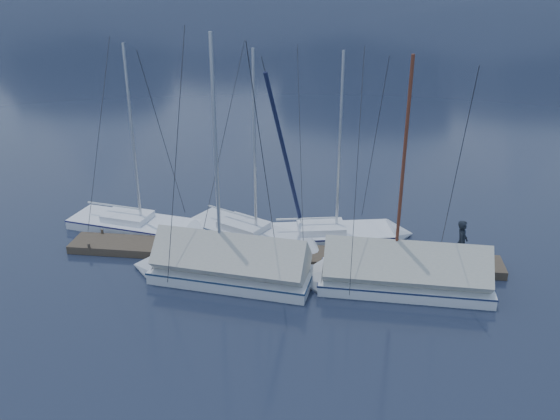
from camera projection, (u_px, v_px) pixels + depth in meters
The scene contains 9 objects.
ground at pixel (274, 283), 22.89m from camera, with size 1000.00×1000.00×0.00m, color black.
dock at pixel (280, 256), 24.67m from camera, with size 18.00×1.50×0.54m.
mooring_posts at pixel (268, 250), 24.63m from camera, with size 15.12×1.52×0.35m.
sailboat_open_left at pixel (151, 228), 27.04m from camera, with size 7.20×3.34×9.20m.
sailboat_open_mid at pixel (265, 240), 25.92m from camera, with size 7.05×4.89×9.16m.
sailboat_open_right at pixel (347, 235), 26.39m from camera, with size 7.08×3.37×9.04m.
sailboat_covered_near at pixel (389, 276), 22.42m from camera, with size 7.51×3.22×9.68m.
sailboat_covered_far at pixel (218, 267), 22.99m from camera, with size 7.54×3.29×10.27m.
person at pixel (461, 243), 23.23m from camera, with size 0.68×0.45×1.86m, color black.
Camera 1 is at (2.72, -19.68, 11.71)m, focal length 38.00 mm.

